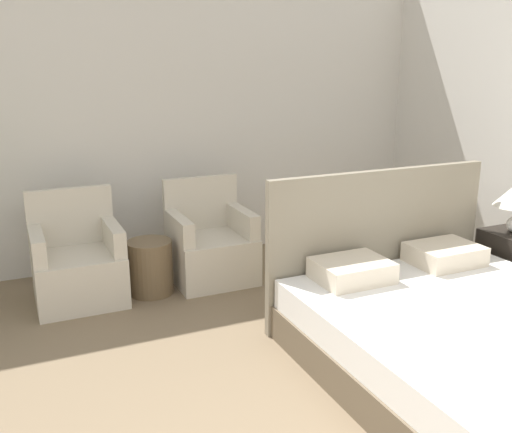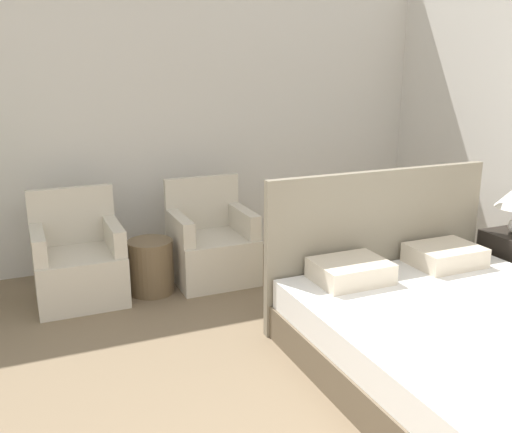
{
  "view_description": "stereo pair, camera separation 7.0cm",
  "coord_description": "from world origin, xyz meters",
  "px_view_note": "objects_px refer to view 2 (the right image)",
  "views": [
    {
      "loc": [
        -1.24,
        -1.0,
        1.88
      ],
      "look_at": [
        0.5,
        2.87,
        0.7
      ],
      "focal_mm": 40.0,
      "sensor_mm": 36.0,
      "label": 1
    },
    {
      "loc": [
        -1.17,
        -1.03,
        1.88
      ],
      "look_at": [
        0.5,
        2.87,
        0.7
      ],
      "focal_mm": 40.0,
      "sensor_mm": 36.0,
      "label": 2
    }
  ],
  "objects_px": {
    "armchair_near_window_left": "(79,267)",
    "armchair_near_window_right": "(212,249)",
    "bed": "(468,339)",
    "side_table": "(151,267)"
  },
  "relations": [
    {
      "from": "armchair_near_window_right",
      "to": "bed",
      "type": "bearing_deg",
      "value": -67.16
    },
    {
      "from": "bed",
      "to": "side_table",
      "type": "distance_m",
      "value": 2.51
    },
    {
      "from": "armchair_near_window_right",
      "to": "side_table",
      "type": "distance_m",
      "value": 0.57
    },
    {
      "from": "armchair_near_window_left",
      "to": "armchair_near_window_right",
      "type": "height_order",
      "value": "same"
    },
    {
      "from": "bed",
      "to": "armchair_near_window_left",
      "type": "relative_size",
      "value": 2.43
    },
    {
      "from": "bed",
      "to": "side_table",
      "type": "bearing_deg",
      "value": 125.33
    },
    {
      "from": "armchair_near_window_left",
      "to": "armchair_near_window_right",
      "type": "relative_size",
      "value": 1.0
    },
    {
      "from": "armchair_near_window_left",
      "to": "armchair_near_window_right",
      "type": "distance_m",
      "value": 1.12
    },
    {
      "from": "armchair_near_window_left",
      "to": "armchair_near_window_right",
      "type": "bearing_deg",
      "value": -0.05
    },
    {
      "from": "armchair_near_window_right",
      "to": "side_table",
      "type": "bearing_deg",
      "value": -172.48
    }
  ]
}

